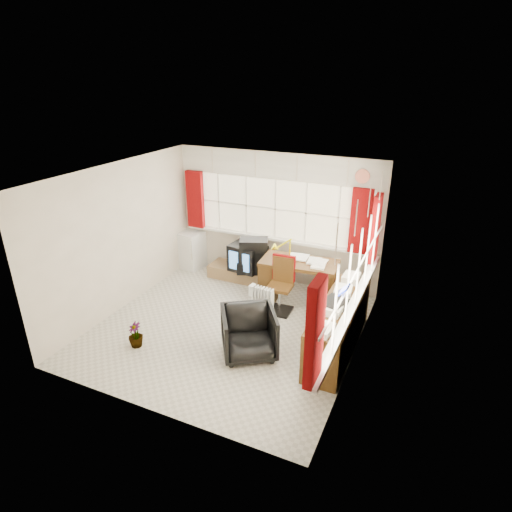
{
  "coord_description": "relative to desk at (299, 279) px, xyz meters",
  "views": [
    {
      "loc": [
        2.84,
        -5.16,
        3.8
      ],
      "look_at": [
        0.25,
        0.55,
        1.1
      ],
      "focal_mm": 30.0,
      "sensor_mm": 36.0,
      "label": 1
    }
  ],
  "objects": [
    {
      "name": "curtains",
      "position": [
        0.2,
        -0.42,
        1.03
      ],
      "size": [
        3.83,
        3.83,
        1.15
      ],
      "color": "maroon",
      "rests_on": "room_walls"
    },
    {
      "name": "credenza",
      "position": [
        1.01,
        -1.15,
        -0.04
      ],
      "size": [
        0.5,
        2.0,
        0.85
      ],
      "color": "#563614",
      "rests_on": "ground"
    },
    {
      "name": "mini_fridge",
      "position": [
        -2.52,
        0.45,
        -0.04
      ],
      "size": [
        0.52,
        0.52,
        0.77
      ],
      "color": "white",
      "rests_on": "ground"
    },
    {
      "name": "flower_vase",
      "position": [
        -1.75,
        -2.34,
        -0.23
      ],
      "size": [
        0.3,
        0.3,
        0.4
      ],
      "primitive_type": "imported",
      "rotation": [
        0.0,
        0.0,
        -0.43
      ],
      "color": "black",
      "rests_on": "ground"
    },
    {
      "name": "ground",
      "position": [
        -0.72,
        -1.35,
        -0.43
      ],
      "size": [
        4.0,
        4.0,
        0.0
      ],
      "primitive_type": "plane",
      "color": "beige",
      "rests_on": "ground"
    },
    {
      "name": "spray_bottle_b",
      "position": [
        -1.15,
        0.26,
        -0.34
      ],
      "size": [
        0.11,
        0.11,
        0.18
      ],
      "primitive_type": "imported",
      "rotation": [
        0.0,
        0.0,
        -0.47
      ],
      "color": "#86C8B7",
      "rests_on": "ground"
    },
    {
      "name": "overhead_cabinets",
      "position": [
        0.26,
        -0.37,
        1.82
      ],
      "size": [
        3.98,
        3.98,
        0.48
      ],
      "color": "white",
      "rests_on": "room_walls"
    },
    {
      "name": "tv_bench",
      "position": [
        -1.27,
        0.37,
        -0.3
      ],
      "size": [
        1.4,
        0.5,
        0.25
      ],
      "primitive_type": "cube",
      "color": "olive",
      "rests_on": "ground"
    },
    {
      "name": "desk_lamp",
      "position": [
        -0.14,
        -0.14,
        0.66
      ],
      "size": [
        0.19,
        0.18,
        0.46
      ],
      "color": "#F3EE0A",
      "rests_on": "desk"
    },
    {
      "name": "file_tray",
      "position": [
        0.96,
        -1.32,
        0.39
      ],
      "size": [
        0.4,
        0.46,
        0.13
      ],
      "primitive_type": "cube",
      "rotation": [
        0.0,
        0.0,
        -0.28
      ],
      "color": "black",
      "rests_on": "credenza"
    },
    {
      "name": "crt_tv",
      "position": [
        -1.19,
        0.33,
        0.08
      ],
      "size": [
        0.63,
        0.6,
        0.52
      ],
      "color": "black",
      "rests_on": "tv_bench"
    },
    {
      "name": "window_right",
      "position": [
        1.22,
        -1.35,
        0.52
      ],
      "size": [
        0.12,
        3.7,
        3.6
      ],
      "color": "beige",
      "rests_on": "room_walls"
    },
    {
      "name": "radiator",
      "position": [
        -0.35,
        -0.81,
        -0.2
      ],
      "size": [
        0.39,
        0.19,
        0.56
      ],
      "color": "white",
      "rests_on": "ground"
    },
    {
      "name": "spray_bottle_a",
      "position": [
        -0.68,
        0.0,
        -0.28
      ],
      "size": [
        0.16,
        0.16,
        0.3
      ],
      "primitive_type": "imported",
      "rotation": [
        0.0,
        0.0,
        0.51
      ],
      "color": "white",
      "rests_on": "ground"
    },
    {
      "name": "task_chair",
      "position": [
        -0.17,
        -0.41,
        0.09
      ],
      "size": [
        0.43,
        0.45,
        0.98
      ],
      "color": "black",
      "rests_on": "ground"
    },
    {
      "name": "room_walls",
      "position": [
        -0.72,
        -1.35,
        1.07
      ],
      "size": [
        4.0,
        4.0,
        4.0
      ],
      "color": "beige",
      "rests_on": "ground"
    },
    {
      "name": "office_chair",
      "position": [
        -0.12,
        -1.81,
        -0.08
      ],
      "size": [
        1.05,
        1.06,
        0.7
      ],
      "primitive_type": "imported",
      "rotation": [
        0.0,
        0.0,
        0.58
      ],
      "color": "black",
      "rests_on": "ground"
    },
    {
      "name": "window_back",
      "position": [
        -0.72,
        0.6,
        0.52
      ],
      "size": [
        3.7,
        0.12,
        3.6
      ],
      "color": "beige",
      "rests_on": "room_walls"
    },
    {
      "name": "hifi_stack",
      "position": [
        -1.02,
        0.31,
        0.13
      ],
      "size": [
        0.74,
        0.61,
        0.66
      ],
      "color": "black",
      "rests_on": "tv_bench"
    },
    {
      "name": "desk",
      "position": [
        0.0,
        0.0,
        0.0
      ],
      "size": [
        1.38,
        0.76,
        0.81
      ],
      "color": "#563614",
      "rests_on": "ground"
    }
  ]
}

